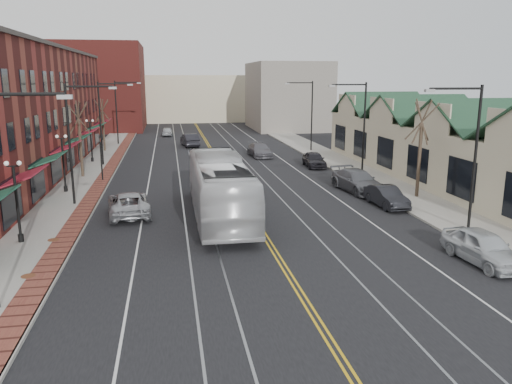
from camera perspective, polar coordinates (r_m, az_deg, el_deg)
name	(u,v)px	position (r m, az deg, el deg)	size (l,w,h in m)	color
ground	(297,289)	(20.99, 4.76, -11.01)	(160.00, 160.00, 0.00)	black
sidewalk_left	(77,192)	(40.07, -19.77, 0.01)	(4.00, 120.00, 0.15)	gray
sidewalk_right	(376,181)	(42.94, 13.60, 1.24)	(4.00, 120.00, 0.15)	gray
building_left	(0,114)	(47.74, -27.25, 7.90)	(10.00, 50.00, 11.00)	maroon
building_right	(445,153)	(45.29, 20.75, 4.21)	(8.00, 36.00, 4.60)	beige
backdrop_left	(100,87)	(89.23, -17.35, 11.38)	(14.00, 18.00, 14.00)	maroon
backdrop_mid	(192,98)	(103.73, -7.27, 10.61)	(22.00, 14.00, 9.00)	beige
backdrop_right	(287,96)	(85.94, 3.61, 10.89)	(12.00, 16.00, 11.00)	slate
streetlight_l_1	(76,132)	(35.24, -19.91, 6.50)	(3.33, 0.25, 8.00)	black
streetlight_l_2	(105,115)	(51.02, -16.91, 8.46)	(3.33, 0.25, 8.00)	black
streetlight_l_3	(120,106)	(66.90, -15.31, 9.49)	(3.33, 0.25, 8.00)	black
streetlight_r_0	(469,143)	(29.51, 23.16, 5.12)	(3.33, 0.25, 8.00)	black
streetlight_r_1	(359,120)	(43.73, 11.74, 8.10)	(3.33, 0.25, 8.00)	black
streetlight_r_2	(308,109)	(58.87, 5.99, 9.47)	(3.33, 0.25, 8.00)	black
lamppost_l_1	(17,204)	(28.37, -25.64, -1.20)	(0.84, 0.28, 4.27)	black
lamppost_l_2	(64,165)	(39.82, -21.13, 2.95)	(0.84, 0.28, 4.27)	black
lamppost_l_3	(91,141)	(53.49, -18.33, 5.50)	(0.84, 0.28, 4.27)	black
tree_left_near	(80,138)	(45.44, -19.48, 5.88)	(1.78, 1.37, 6.48)	#382B21
tree_left_far	(103,124)	(61.23, -17.08, 7.46)	(1.66, 1.28, 6.02)	#382B21
tree_right_mid	(420,147)	(37.24, 18.25, 4.95)	(1.90, 1.46, 6.93)	#382B21
manhole_mid	(28,276)	(23.92, -24.59, -8.72)	(0.60, 0.60, 0.02)	#592D19
manhole_far	(54,240)	(28.50, -22.13, -5.08)	(0.60, 0.60, 0.02)	#592D19
traffic_signal	(101,154)	(43.35, -17.30, 4.18)	(0.18, 0.15, 3.80)	black
transit_bus	(220,188)	(30.83, -4.14, 0.48)	(3.15, 13.46, 3.75)	silver
parked_suv	(129,204)	(32.49, -14.35, -1.29)	(2.49, 5.40, 1.50)	#A9ABB0
parked_car_a	(483,247)	(25.72, 24.54, -5.74)	(1.86, 4.62, 1.57)	silver
parked_car_b	(386,197)	(34.69, 14.68, -0.51)	(1.47, 4.22, 1.39)	black
parked_car_c	(357,181)	(38.85, 11.50, 1.25)	(2.29, 5.63, 1.63)	#5D5E64
parked_car_d	(314,160)	(48.93, 6.67, 3.71)	(1.75, 4.36, 1.48)	black
distant_car_left	(190,140)	(64.12, -7.57, 5.92)	(1.71, 4.90, 1.62)	black
distant_car_right	(260,150)	(55.13, 0.43, 4.83)	(2.08, 5.11, 1.48)	slate
distant_car_far	(167,132)	(76.27, -10.10, 6.82)	(1.57, 3.90, 1.33)	#AEB2B5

